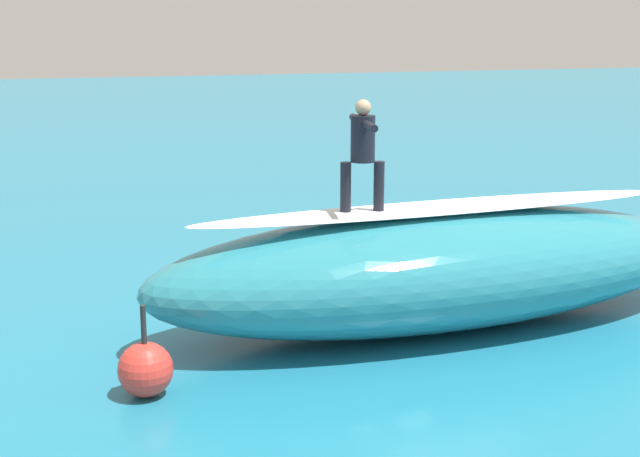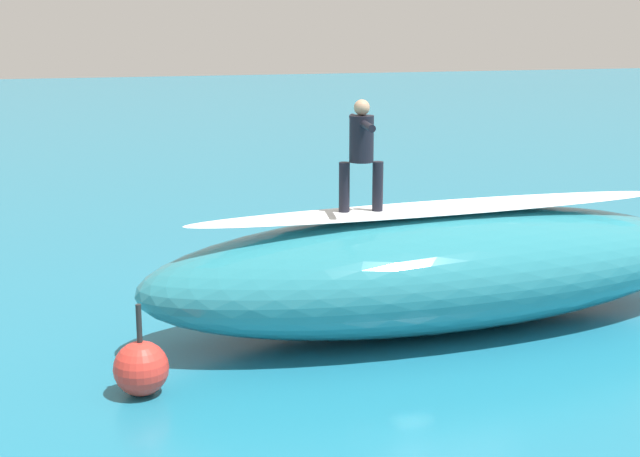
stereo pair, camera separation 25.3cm
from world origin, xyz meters
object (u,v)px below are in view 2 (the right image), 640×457
Objects in this scene: surfer_riding at (361,147)px; buoy_marker at (141,368)px; surfboard_riding at (361,214)px; surfer_paddling at (278,282)px; surfboard_paddling at (285,291)px.

surfer_riding reaches higher than buoy_marker.
buoy_marker is at bearing 30.96° from surfer_riding.
surfer_riding is 4.18m from buoy_marker.
surfer_paddling is at bearing -64.73° from surfboard_riding.
surfboard_riding is 2.83m from surfboard_paddling.
surfboard_riding reaches higher than buoy_marker.
surfer_riding is at bearing -87.03° from surfer_paddling.
surfboard_paddling is at bearing 0.00° from surfer_paddling.
surfer_riding is (0.00, -0.00, 0.94)m from surfboard_riding.
surfboard_riding is 1.06× the size of surfer_paddling.
surfboard_paddling is (0.52, -2.21, -1.70)m from surfboard_riding.
surfboard_riding is at bearing 98.69° from surfer_riding.
buoy_marker is at bearing 30.96° from surfboard_riding.
surfer_paddling is at bearing -126.21° from buoy_marker.
surfer_paddling reaches higher than surfboard_paddling.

